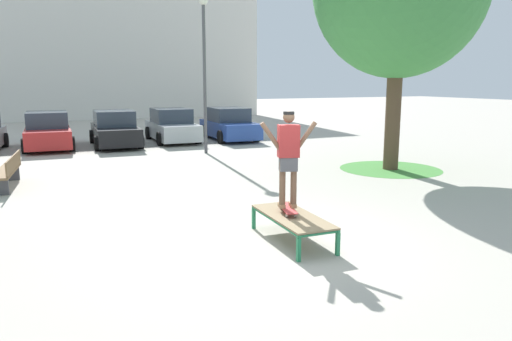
{
  "coord_description": "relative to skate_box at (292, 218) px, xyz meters",
  "views": [
    {
      "loc": [
        -3.71,
        -7.14,
        2.76
      ],
      "look_at": [
        0.28,
        1.47,
        1.0
      ],
      "focal_mm": 34.13,
      "sensor_mm": 36.0,
      "label": 1
    }
  ],
  "objects": [
    {
      "name": "skate_box",
      "position": [
        0.0,
        0.0,
        0.0
      ],
      "size": [
        0.84,
        1.93,
        0.46
      ],
      "color": "#237A4C",
      "rests_on": "ground"
    },
    {
      "name": "park_bench",
      "position": [
        -4.62,
        6.95,
        0.03
      ],
      "size": [
        0.7,
        2.43,
        0.83
      ],
      "color": "brown",
      "rests_on": "ground"
    },
    {
      "name": "grass_patch_near_right",
      "position": [
        6.23,
        4.83,
        -0.41
      ],
      "size": [
        3.16,
        3.16,
        0.01
      ],
      "primitive_type": "cylinder",
      "color": "#47893D",
      "rests_on": "ground"
    },
    {
      "name": "car_silver",
      "position": [
        1.88,
        14.74,
        0.28
      ],
      "size": [
        2.02,
        4.25,
        1.5
      ],
      "color": "#B7BABF",
      "rests_on": "ground"
    },
    {
      "name": "car_black",
      "position": [
        -0.75,
        14.22,
        0.28
      ],
      "size": [
        2.06,
        4.27,
        1.5
      ],
      "color": "black",
      "rests_on": "ground"
    },
    {
      "name": "light_post",
      "position": [
        2.07,
        10.56,
        3.41
      ],
      "size": [
        0.36,
        0.36,
        5.83
      ],
      "color": "#4C4C51",
      "rests_on": "ground"
    },
    {
      "name": "car_red",
      "position": [
        -3.38,
        14.61,
        0.28
      ],
      "size": [
        2.03,
        4.26,
        1.5
      ],
      "color": "red",
      "rests_on": "ground"
    },
    {
      "name": "skateboard",
      "position": [
        0.01,
        0.19,
        0.12
      ],
      "size": [
        0.42,
        0.82,
        0.09
      ],
      "color": "#B23333",
      "rests_on": "skate_box"
    },
    {
      "name": "building_facade",
      "position": [
        -3.18,
        31.09,
        5.89
      ],
      "size": [
        32.07,
        4.0,
        12.61
      ],
      "primitive_type": "cube",
      "color": "silver",
      "rests_on": "ground"
    },
    {
      "name": "car_blue",
      "position": [
        4.51,
        14.27,
        0.28
      ],
      "size": [
        2.05,
        4.27,
        1.5
      ],
      "color": "#28479E",
      "rests_on": "ground"
    },
    {
      "name": "ground_plane",
      "position": [
        -0.28,
        0.03,
        -0.41
      ],
      "size": [
        120.0,
        120.0,
        0.0
      ],
      "primitive_type": "plane",
      "color": "#B2AA9E"
    },
    {
      "name": "skater",
      "position": [
        0.01,
        0.19,
        1.12
      ],
      "size": [
        0.98,
        0.39,
        1.69
      ],
      "color": "brown",
      "rests_on": "skateboard"
    }
  ]
}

